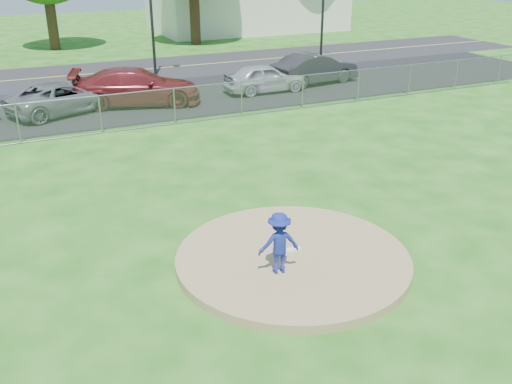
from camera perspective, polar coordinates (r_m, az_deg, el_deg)
ground at (r=21.88m, az=-8.95°, el=5.06°), size 120.00×120.00×0.00m
pitchers_mound at (r=13.28m, az=3.69°, el=-6.66°), size 5.40×5.40×0.20m
pitching_rubber at (r=13.38m, az=3.29°, el=-5.83°), size 0.60×0.15×0.04m
chain_link_fence at (r=23.53m, az=-10.49°, el=8.15°), size 40.00×0.06×1.50m
parking_lot at (r=27.96m, az=-12.86°, el=8.75°), size 50.00×8.00×0.01m
street at (r=35.16m, az=-15.70°, el=11.36°), size 60.00×7.00×0.01m
commercial_building at (r=52.90m, az=-0.89°, el=18.25°), size 16.40×9.40×4.30m
traffic_signal_right at (r=37.87m, az=7.03°, el=17.96°), size 1.28×0.20×5.60m
pitcher at (r=12.25m, az=2.31°, el=-5.11°), size 0.97×0.65×1.40m
parked_car_gray at (r=26.68m, az=-18.72°, el=8.94°), size 5.36×3.91×1.35m
parked_car_darkred at (r=27.19m, az=-11.84°, el=10.28°), size 6.23×3.86×1.68m
parked_car_pearl at (r=29.15m, az=0.90°, el=11.33°), size 4.15×1.69×1.41m
parked_car_charcoal at (r=31.24m, az=5.91°, el=12.18°), size 5.01×2.36×1.59m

